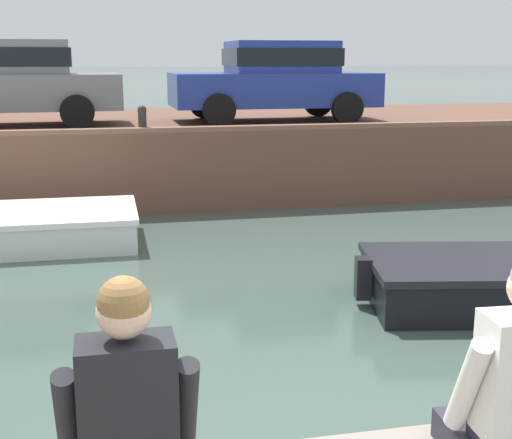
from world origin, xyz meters
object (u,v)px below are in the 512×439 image
car_centre_blue (276,78)px  mooring_bollard_mid (142,118)px  person_seated_left (128,423)px  car_left_inner_grey (3,79)px

car_centre_blue → mooring_bollard_mid: 3.17m
mooring_bollard_mid → person_seated_left: bearing=-93.8°
car_centre_blue → person_seated_left: car_centre_blue is taller
car_centre_blue → mooring_bollard_mid: (-2.71, -1.54, -0.61)m
car_centre_blue → person_seated_left: 11.85m
car_left_inner_grey → mooring_bollard_mid: bearing=-32.9°
car_centre_blue → mooring_bollard_mid: bearing=-150.3°
car_centre_blue → person_seated_left: size_ratio=4.12×
car_left_inner_grey → car_centre_blue: (5.10, -0.00, -0.00)m
mooring_bollard_mid → person_seated_left: size_ratio=0.46×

